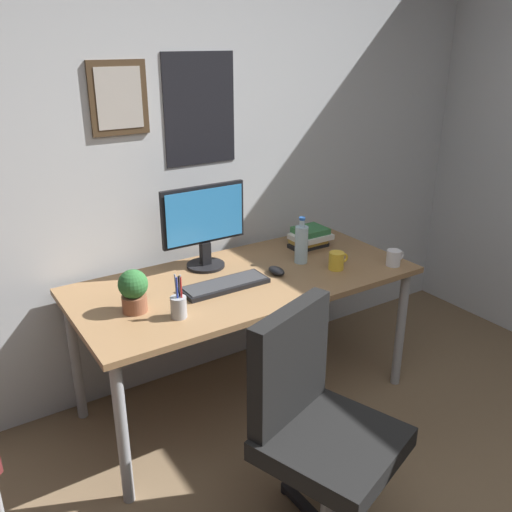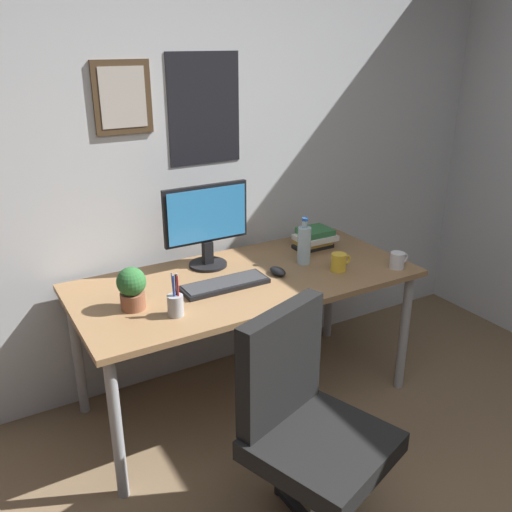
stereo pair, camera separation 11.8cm
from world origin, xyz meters
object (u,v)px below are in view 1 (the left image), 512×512
Objects in this scene: monitor at (204,223)px; pen_cup at (179,306)px; coffee_mug_near at (394,258)px; water_bottle at (301,244)px; office_chair at (315,420)px; keyboard at (225,285)px; coffee_mug_far at (337,261)px; computer_mouse at (276,271)px; book_stack_left at (310,237)px; potted_plant at (133,289)px.

pen_cup is (-0.36, -0.44, -0.19)m from monitor.
monitor is at bearing 148.11° from coffee_mug_near.
water_bottle is 1.26× the size of pen_cup.
office_chair is 4.75× the size of pen_cup.
keyboard is at bearing 83.71° from office_chair.
coffee_mug_far is at bearing -60.18° from water_bottle.
coffee_mug_near is (0.39, -0.30, -0.06)m from water_bottle.
water_bottle is (0.59, 0.88, 0.30)m from office_chair.
coffee_mug_near reaches higher than computer_mouse.
computer_mouse is 0.94× the size of coffee_mug_far.
monitor is 0.44m from computer_mouse.
monitor is 0.67m from book_stack_left.
coffee_mug_far is (0.60, -0.12, 0.03)m from keyboard.
pen_cup is at bearing 176.03° from coffee_mug_near.
coffee_mug_near is at bearing -67.19° from book_stack_left.
computer_mouse is 0.23m from water_bottle.
pen_cup reaches higher than book_stack_left.
office_chair is at bearing -134.35° from coffee_mug_far.
monitor is 4.18× the size of computer_mouse.
book_stack_left is at bearing 11.20° from potted_plant.
water_bottle reaches higher than pen_cup.
potted_plant reaches higher than computer_mouse.
water_bottle is at bearing 3.55° from potted_plant.
potted_plant is at bearing -168.80° from book_stack_left.
monitor reaches higher than water_bottle.
coffee_mug_far is 0.60× the size of potted_plant.
water_bottle is 1.07× the size of book_stack_left.
office_chair is 3.76× the size of water_bottle.
coffee_mug_near is (0.89, -0.24, 0.03)m from keyboard.
coffee_mug_near is at bearing -10.14° from potted_plant.
coffee_mug_far reaches higher than keyboard.
computer_mouse is 0.44× the size of water_bottle.
potted_plant is at bearing 169.86° from coffee_mug_near.
monitor is 0.60m from pen_cup.
coffee_mug_far reaches higher than computer_mouse.
office_chair is at bearing -149.25° from coffee_mug_near.
office_chair is at bearing -126.67° from book_stack_left.
coffee_mug_far is 0.58× the size of pen_cup.
computer_mouse is at bearing 157.82° from coffee_mug_near.
keyboard is at bearing -173.47° from water_bottle.
monitor is at bearing 131.93° from computer_mouse.
computer_mouse is (0.26, -0.29, -0.22)m from monitor.
computer_mouse is at bearing 14.14° from pen_cup.
monitor reaches higher than coffee_mug_far.
coffee_mug_near reaches higher than keyboard.
coffee_mug_near is (0.98, 0.58, 0.24)m from office_chair.
potted_plant is 1.17m from book_stack_left.
water_bottle is 0.49m from coffee_mug_near.
potted_plant is at bearing -150.39° from monitor.
pen_cup is at bearing -129.34° from monitor.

